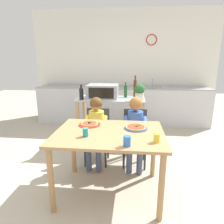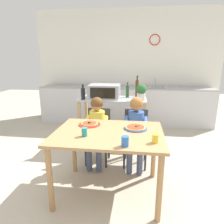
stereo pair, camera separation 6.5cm
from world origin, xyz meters
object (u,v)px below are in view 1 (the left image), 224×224
at_px(pizza_plate_red_rimmed, 90,124).
at_px(pizza_plate_blue_rimmed, 136,127).
at_px(child_in_blue_striped_shirt, 135,124).
at_px(kitchen_island_cart, 111,114).
at_px(toaster_oven, 103,91).
at_px(bottle_slim_sauce, 126,91).
at_px(drinking_cup_blue, 127,141).
at_px(bottle_squat_spirits, 81,94).
at_px(child_in_yellow_shirt, 96,124).
at_px(dining_table, 109,141).
at_px(potted_herb_plant, 140,92).
at_px(bottle_dark_olive_oil, 135,88).
at_px(drinking_cup_teal, 85,132).
at_px(drinking_cup_yellow, 157,138).
at_px(dining_chair_right, 135,133).
at_px(dining_chair_left, 97,132).

bearing_deg(pizza_plate_red_rimmed, pizza_plate_blue_rimmed, -7.02).
height_order(child_in_blue_striped_shirt, pizza_plate_red_rimmed, child_in_blue_striped_shirt).
relative_size(kitchen_island_cart, child_in_blue_striped_shirt, 1.17).
xyz_separation_m(toaster_oven, pizza_plate_red_rimmed, (0.01, -1.19, -0.21)).
bearing_deg(bottle_slim_sauce, drinking_cup_blue, -87.30).
xyz_separation_m(bottle_squat_spirits, bottle_slim_sauce, (0.73, 0.32, 0.00)).
bearing_deg(drinking_cup_blue, toaster_oven, 105.46).
bearing_deg(child_in_blue_striped_shirt, bottle_squat_spirits, 146.77).
bearing_deg(child_in_yellow_shirt, dining_table, -66.49).
bearing_deg(pizza_plate_red_rimmed, potted_herb_plant, 58.87).
xyz_separation_m(bottle_dark_olive_oil, dining_table, (-0.29, -1.61, -0.38)).
height_order(drinking_cup_teal, drinking_cup_yellow, drinking_cup_teal).
bearing_deg(bottle_squat_spirits, pizza_plate_blue_rimmed, -49.59).
distance_m(pizza_plate_blue_rimmed, drinking_cup_yellow, 0.42).
bearing_deg(drinking_cup_teal, pizza_plate_red_rimmed, 95.59).
xyz_separation_m(bottle_slim_sauce, pizza_plate_blue_rimmed, (0.18, -1.39, -0.20)).
xyz_separation_m(bottle_dark_olive_oil, child_in_yellow_shirt, (-0.55, -0.99, -0.39)).
distance_m(pizza_plate_red_rimmed, drinking_cup_blue, 0.74).
xyz_separation_m(kitchen_island_cart, dining_chair_right, (0.43, -0.65, -0.10)).
xyz_separation_m(toaster_oven, bottle_squat_spirits, (-0.34, -0.19, -0.01)).
xyz_separation_m(bottle_squat_spirits, dining_chair_left, (0.35, -0.48, -0.49)).
bearing_deg(bottle_dark_olive_oil, pizza_plate_red_rimmed, -111.73).
relative_size(child_in_blue_striped_shirt, drinking_cup_yellow, 11.66).
height_order(kitchen_island_cart, bottle_dark_olive_oil, bottle_dark_olive_oil).
height_order(dining_chair_right, drinking_cup_blue, drinking_cup_blue).
distance_m(bottle_squat_spirits, pizza_plate_red_rimmed, 1.08).
relative_size(kitchen_island_cart, bottle_dark_olive_oil, 3.09).
bearing_deg(kitchen_island_cart, toaster_oven, 176.27).
bearing_deg(bottle_squat_spirits, dining_chair_right, -27.50).
height_order(bottle_slim_sauce, pizza_plate_red_rimmed, bottle_slim_sauce).
relative_size(kitchen_island_cart, bottle_squat_spirits, 4.64).
bearing_deg(child_in_blue_striped_shirt, drinking_cup_blue, -95.16).
distance_m(dining_table, child_in_blue_striped_shirt, 0.69).
distance_m(toaster_oven, dining_chair_left, 0.84).
bearing_deg(drinking_cup_yellow, potted_herb_plant, 95.01).
bearing_deg(bottle_dark_olive_oil, bottle_slim_sauce, -156.80).
bearing_deg(potted_herb_plant, bottle_squat_spirits, -177.74).
bearing_deg(dining_chair_left, drinking_cup_teal, -87.69).
distance_m(bottle_dark_olive_oil, pizza_plate_blue_rimmed, 1.48).
height_order(dining_chair_right, drinking_cup_yellow, drinking_cup_yellow).
bearing_deg(toaster_oven, bottle_slim_sauce, 18.25).
xyz_separation_m(bottle_squat_spirits, drinking_cup_yellow, (1.11, -1.44, -0.17)).
bearing_deg(toaster_oven, pizza_plate_blue_rimmed, -65.53).
bearing_deg(drinking_cup_teal, child_in_yellow_shirt, 92.68).
xyz_separation_m(child_in_yellow_shirt, pizza_plate_blue_rimmed, (0.56, -0.47, 0.13)).
relative_size(bottle_dark_olive_oil, pizza_plate_red_rimmed, 1.46).
bearing_deg(pizza_plate_red_rimmed, bottle_squat_spirits, 109.26).
xyz_separation_m(potted_herb_plant, pizza_plate_blue_rimmed, (-0.07, -1.11, -0.24)).
bearing_deg(drinking_cup_yellow, drinking_cup_blue, -156.90).
bearing_deg(pizza_plate_red_rimmed, dining_table, -38.83).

